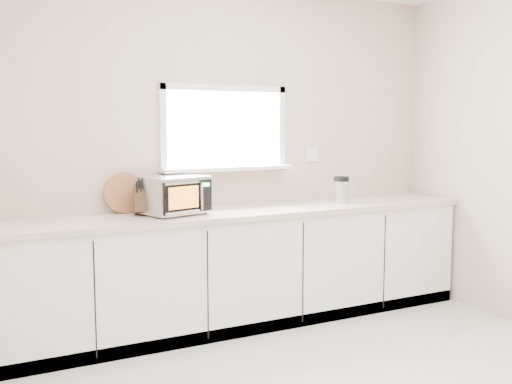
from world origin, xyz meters
TOP-DOWN VIEW (x-y plane):
  - back_wall at (0.00, 2.00)m, footprint 4.00×0.17m
  - cabinets at (0.00, 1.70)m, footprint 3.92×0.60m
  - countertop at (0.00, 1.69)m, footprint 3.92×0.64m
  - microwave at (-0.53, 1.71)m, footprint 0.51×0.45m
  - knife_block at (-0.77, 1.78)m, footprint 0.13×0.21m
  - cutting_board at (-0.85, 1.94)m, footprint 0.31×0.07m
  - coffee_grinder at (0.94, 1.67)m, footprint 0.17×0.17m

SIDE VIEW (x-z plane):
  - cabinets at x=0.00m, z-range 0.00..0.88m
  - countertop at x=0.00m, z-range 0.88..0.92m
  - coffee_grinder at x=0.94m, z-range 0.92..1.15m
  - knife_block at x=-0.77m, z-range 0.90..1.18m
  - microwave at x=-0.53m, z-range 0.93..1.21m
  - cutting_board at x=-0.85m, z-range 0.92..1.23m
  - back_wall at x=0.00m, z-range 0.01..2.71m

